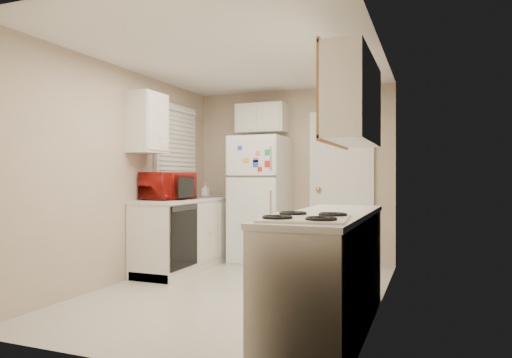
% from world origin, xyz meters
% --- Properties ---
extents(floor, '(3.80, 3.80, 0.00)m').
position_xyz_m(floor, '(0.00, 0.00, 0.00)').
color(floor, beige).
rests_on(floor, ground).
extents(ceiling, '(3.80, 3.80, 0.00)m').
position_xyz_m(ceiling, '(0.00, 0.00, 2.40)').
color(ceiling, white).
rests_on(ceiling, floor).
extents(wall_left, '(3.80, 3.80, 0.00)m').
position_xyz_m(wall_left, '(-1.40, 0.00, 1.20)').
color(wall_left, '#B6A28D').
rests_on(wall_left, floor).
extents(wall_right, '(3.80, 3.80, 0.00)m').
position_xyz_m(wall_right, '(1.40, 0.00, 1.20)').
color(wall_right, '#B6A28D').
rests_on(wall_right, floor).
extents(wall_back, '(2.80, 2.80, 0.00)m').
position_xyz_m(wall_back, '(0.00, 1.90, 1.20)').
color(wall_back, '#B6A28D').
rests_on(wall_back, floor).
extents(wall_front, '(2.80, 2.80, 0.00)m').
position_xyz_m(wall_front, '(0.00, -1.90, 1.20)').
color(wall_front, '#B6A28D').
rests_on(wall_front, floor).
extents(left_counter, '(0.60, 1.80, 0.90)m').
position_xyz_m(left_counter, '(-1.10, 0.90, 0.45)').
color(left_counter, silver).
rests_on(left_counter, floor).
extents(dishwasher, '(0.03, 0.58, 0.72)m').
position_xyz_m(dishwasher, '(-0.81, 0.30, 0.49)').
color(dishwasher, black).
rests_on(dishwasher, floor).
extents(sink, '(0.54, 0.74, 0.16)m').
position_xyz_m(sink, '(-1.10, 1.05, 0.86)').
color(sink, gray).
rests_on(sink, left_counter).
extents(microwave, '(0.64, 0.42, 0.40)m').
position_xyz_m(microwave, '(-1.12, 0.46, 1.05)').
color(microwave, '#9D150F').
rests_on(microwave, left_counter).
extents(soap_bottle, '(0.08, 0.08, 0.18)m').
position_xyz_m(soap_bottle, '(-1.15, 1.49, 1.00)').
color(soap_bottle, silver).
rests_on(soap_bottle, left_counter).
extents(window_blinds, '(0.10, 0.98, 1.08)m').
position_xyz_m(window_blinds, '(-1.36, 1.05, 1.60)').
color(window_blinds, silver).
rests_on(window_blinds, wall_left).
extents(upper_cabinet_left, '(0.30, 0.45, 0.70)m').
position_xyz_m(upper_cabinet_left, '(-1.25, 0.22, 1.80)').
color(upper_cabinet_left, silver).
rests_on(upper_cabinet_left, wall_left).
extents(refrigerator, '(0.72, 0.70, 1.72)m').
position_xyz_m(refrigerator, '(-0.35, 1.56, 0.86)').
color(refrigerator, silver).
rests_on(refrigerator, floor).
extents(cabinet_over_fridge, '(0.70, 0.30, 0.40)m').
position_xyz_m(cabinet_over_fridge, '(-0.40, 1.75, 2.00)').
color(cabinet_over_fridge, silver).
rests_on(cabinet_over_fridge, wall_back).
extents(interior_door, '(0.86, 0.06, 2.08)m').
position_xyz_m(interior_door, '(0.70, 1.86, 1.02)').
color(interior_door, silver).
rests_on(interior_door, floor).
extents(right_counter, '(0.60, 2.00, 0.90)m').
position_xyz_m(right_counter, '(1.10, -0.80, 0.45)').
color(right_counter, silver).
rests_on(right_counter, floor).
extents(stove, '(0.60, 0.71, 0.80)m').
position_xyz_m(stove, '(1.08, -1.38, 0.40)').
color(stove, silver).
rests_on(stove, floor).
extents(upper_cabinet_right, '(0.30, 1.20, 0.70)m').
position_xyz_m(upper_cabinet_right, '(1.25, -0.50, 1.80)').
color(upper_cabinet_right, silver).
rests_on(upper_cabinet_right, wall_right).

